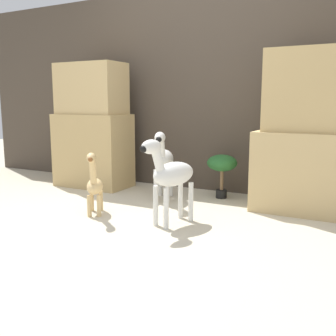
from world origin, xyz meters
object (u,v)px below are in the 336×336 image
Objects in this scene: zebra_right at (171,174)px; potted_palm_front at (222,165)px; giraffe_figurine at (94,184)px; zebra_left at (163,159)px.

zebra_right is 1.56× the size of potted_palm_front.
giraffe_figurine is 1.34m from potted_palm_front.
giraffe_figurine is at bearing -174.55° from zebra_right.
zebra_right is at bearing -57.09° from zebra_left.
giraffe_figurine reaches higher than potted_palm_front.
giraffe_figurine is 1.27× the size of potted_palm_front.
giraffe_figurine is at bearing -125.03° from potted_palm_front.
zebra_right is at bearing 5.45° from giraffe_figurine.
potted_palm_front is at bearing 54.97° from giraffe_figurine.
zebra_right reaches higher than potted_palm_front.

